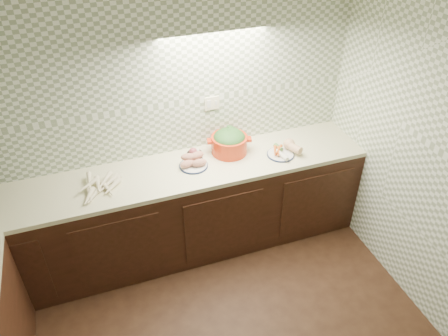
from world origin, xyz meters
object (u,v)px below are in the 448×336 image
object	(u,v)px
parsnip_pile	(101,185)
dutch_oven	(229,142)
sweet_potato_plate	(193,162)
veg_plate	(284,149)
onion_bowl	(194,154)

from	to	relation	value
parsnip_pile	dutch_oven	distance (m)	1.15
parsnip_pile	sweet_potato_plate	world-z (taller)	sweet_potato_plate
parsnip_pile	veg_plate	size ratio (longest dim) A/B	1.14
dutch_oven	veg_plate	world-z (taller)	dutch_oven
parsnip_pile	veg_plate	distance (m)	1.59
onion_bowl	dutch_oven	size ratio (longest dim) A/B	0.34
sweet_potato_plate	onion_bowl	xyz separation A→B (m)	(0.04, 0.11, -0.00)
onion_bowl	veg_plate	size ratio (longest dim) A/B	0.44
parsnip_pile	sweet_potato_plate	size ratio (longest dim) A/B	1.40
parsnip_pile	dutch_oven	bearing A→B (deg)	7.09
parsnip_pile	dutch_oven	world-z (taller)	dutch_oven
veg_plate	onion_bowl	bearing A→B (deg)	166.16
parsnip_pile	dutch_oven	size ratio (longest dim) A/B	0.88
onion_bowl	veg_plate	xyz separation A→B (m)	(0.77, -0.19, 0.00)
sweet_potato_plate	dutch_oven	bearing A→B (deg)	14.79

